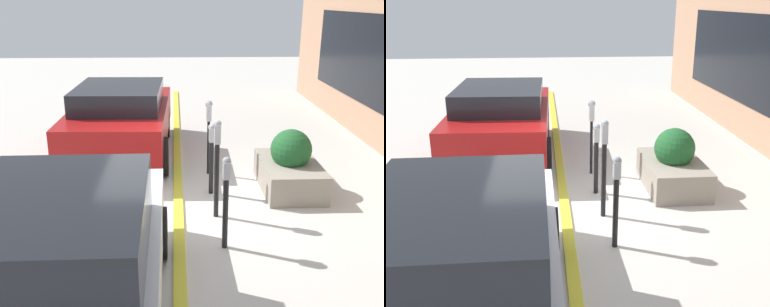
# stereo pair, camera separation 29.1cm
# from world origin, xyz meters

# --- Properties ---
(ground_plane) EXTENTS (40.00, 40.00, 0.00)m
(ground_plane) POSITION_xyz_m (0.00, 0.00, 0.00)
(ground_plane) COLOR beige
(curb_strip) EXTENTS (19.00, 0.16, 0.04)m
(curb_strip) POSITION_xyz_m (0.00, 0.08, 0.02)
(curb_strip) COLOR gold
(curb_strip) RESTS_ON ground_plane
(parking_meter_nearest) EXTENTS (0.14, 0.12, 1.32)m
(parking_meter_nearest) POSITION_xyz_m (-1.40, -0.54, 0.81)
(parking_meter_nearest) COLOR black
(parking_meter_nearest) RESTS_ON ground_plane
(parking_meter_second) EXTENTS (0.14, 0.12, 1.56)m
(parking_meter_second) POSITION_xyz_m (-0.46, -0.51, 0.96)
(parking_meter_second) COLOR black
(parking_meter_second) RESTS_ON ground_plane
(parking_meter_middle) EXTENTS (0.15, 0.13, 1.26)m
(parking_meter_middle) POSITION_xyz_m (0.43, -0.50, 0.78)
(parking_meter_middle) COLOR black
(parking_meter_middle) RESTS_ON ground_plane
(parking_meter_fourth) EXTENTS (0.16, 0.14, 1.46)m
(parking_meter_fourth) POSITION_xyz_m (1.37, -0.52, 1.06)
(parking_meter_fourth) COLOR black
(parking_meter_fourth) RESTS_ON ground_plane
(planter_box) EXTENTS (1.61, 1.00, 1.10)m
(planter_box) POSITION_xyz_m (0.57, -1.91, 0.41)
(planter_box) COLOR gray
(planter_box) RESTS_ON ground_plane
(parked_car_front) EXTENTS (4.22, 1.98, 1.58)m
(parked_car_front) POSITION_xyz_m (-2.95, 1.23, 0.82)
(parked_car_front) COLOR silver
(parked_car_front) RESTS_ON ground_plane
(parked_car_middle) EXTENTS (4.18, 2.08, 1.55)m
(parked_car_middle) POSITION_xyz_m (2.60, 1.27, 0.84)
(parked_car_middle) COLOR maroon
(parked_car_middle) RESTS_ON ground_plane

